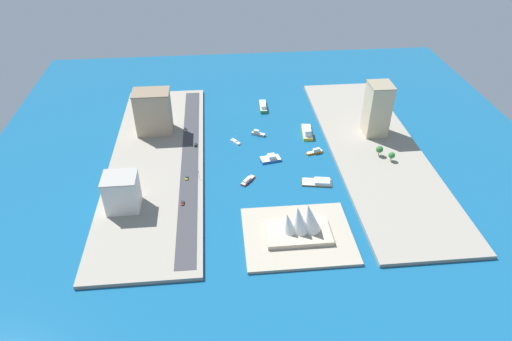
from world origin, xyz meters
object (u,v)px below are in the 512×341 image
Objects in this scene: water_taxi_orange at (315,152)px; pickup_red at (183,203)px; office_block_beige at (377,109)px; traffic_light_waterfront at (199,174)px; catamaran_blue at (271,158)px; barge_flat_brown at (319,182)px; van_white at (185,129)px; apartment_midrise_tan at (153,112)px; hotel_broad_white at (122,192)px; suv_black at (196,145)px; opera_landmark at (300,224)px; sailboat_small_white at (235,142)px; ferry_yellow_fast at (307,132)px; taxi_yellow_cab at (186,178)px; tugboat_red at (248,180)px; yacht_sleek_gray at (258,134)px; ferry_green_doubledeck at (263,106)px.

pickup_red is (101.07, 56.08, 2.02)m from water_taxi_orange.
office_block_beige is 6.70× the size of traffic_light_waterfront.
catamaran_blue is 3.97× the size of pickup_red.
barge_flat_brown is 88.58m from office_block_beige.
traffic_light_waterfront is (-11.96, 70.38, 3.37)m from van_white.
barge_flat_brown is 0.62× the size of apartment_midrise_tan.
barge_flat_brown is 0.92× the size of hotel_broad_white.
suv_black is at bearing -122.35° from hotel_broad_white.
opera_landmark is at bearing 54.41° from office_block_beige.
office_block_beige is (-115.24, -1.01, 23.44)m from sailboat_small_white.
catamaran_blue is at bearing -157.32° from traffic_light_waterfront.
ferry_yellow_fast reaches higher than taxi_yellow_cab.
tugboat_red is 104.69m from apartment_midrise_tan.
suv_black is (88.21, -55.00, 2.21)m from barge_flat_brown.
hotel_broad_white reaches higher than barge_flat_brown.
barge_flat_brown is 0.57× the size of opera_landmark.
ferry_yellow_fast is at bearing -131.83° from tugboat_red.
suv_black is at bearing -97.74° from taxi_yellow_cab.
pickup_red is at bearing 55.98° from yacht_sleek_gray.
ferry_green_doubledeck is at bearing -116.54° from sailboat_small_white.
taxi_yellow_cab is (63.39, 21.67, 1.97)m from catamaran_blue.
tugboat_red is 2.94× the size of pickup_red.
van_white is at bearing -89.27° from pickup_red.
office_block_beige reaches higher than ferry_yellow_fast.
tugboat_red is at bearing 122.46° from van_white.
office_block_beige is at bearing -133.65° from barge_flat_brown.
suv_black is at bearing -21.06° from catamaran_blue.
ferry_green_doubledeck reaches higher than pickup_red.
hotel_broad_white is at bearing 42.11° from yacht_sleek_gray.
tugboat_red is 44.06m from taxi_yellow_cab.
sailboat_small_white is 82.85m from barge_flat_brown.
taxi_yellow_cab reaches higher than water_taxi_orange.
sailboat_small_white is 2.65× the size of pickup_red.
apartment_midrise_tan is (90.87, -48.22, 19.22)m from catamaran_blue.
yacht_sleek_gray is at bearing -133.95° from taxi_yellow_cab.
ferry_green_doubledeck is at bearing -100.95° from yacht_sleek_gray.
van_white is at bearing -25.66° from sailboat_small_white.
taxi_yellow_cab is 0.12× the size of opera_landmark.
ferry_yellow_fast is 1.08× the size of hotel_broad_white.
taxi_yellow_cab reaches higher than tugboat_red.
opera_landmark is (-4.22, 171.62, 8.27)m from ferry_green_doubledeck.
barge_flat_brown is 1.30× the size of catamaran_blue.
catamaran_blue is at bearing 152.04° from apartment_midrise_tan.
water_taxi_orange reaches higher than barge_flat_brown.
barge_flat_brown is 103.98m from suv_black.
sailboat_small_white is at bearing -19.52° from water_taxi_orange.
water_taxi_orange is 1.14× the size of yacht_sleek_gray.
ferry_green_doubledeck is 85.97m from catamaran_blue.
ferry_yellow_fast is 1.06× the size of ferry_green_doubledeck.
sailboat_small_white is 37.81m from catamaran_blue.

